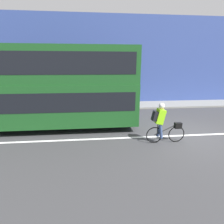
{
  "coord_description": "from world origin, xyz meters",
  "views": [
    {
      "loc": [
        -4.01,
        -6.68,
        2.88
      ],
      "look_at": [
        -3.31,
        0.32,
        1.0
      ],
      "focal_mm": 28.0,
      "sensor_mm": 36.0,
      "label": 1
    }
  ],
  "objects": [
    {
      "name": "ground_plane",
      "position": [
        0.0,
        0.0,
        0.0
      ],
      "size": [
        80.0,
        80.0,
        0.0
      ],
      "primitive_type": "plane",
      "color": "#38383A"
    },
    {
      "name": "road_center_line",
      "position": [
        0.0,
        -0.12,
        0.0
      ],
      "size": [
        50.0,
        0.14,
        0.01
      ],
      "primitive_type": "cube",
      "color": "silver",
      "rests_on": "ground_plane"
    },
    {
      "name": "sidewalk_curb",
      "position": [
        0.0,
        5.69,
        0.05
      ],
      "size": [
        60.0,
        2.15,
        0.1
      ],
      "color": "gray",
      "rests_on": "ground_plane"
    },
    {
      "name": "building_facade",
      "position": [
        0.0,
        6.91,
        3.21
      ],
      "size": [
        60.0,
        0.3,
        6.42
      ],
      "color": "#33478C",
      "rests_on": "ground_plane"
    },
    {
      "name": "bus",
      "position": [
        -6.94,
        1.55,
        2.04
      ],
      "size": [
        9.61,
        2.46,
        3.66
      ],
      "color": "black",
      "rests_on": "ground_plane"
    },
    {
      "name": "cyclist_on_bike",
      "position": [
        -1.52,
        -0.69,
        0.85
      ],
      "size": [
        1.51,
        0.32,
        1.56
      ],
      "color": "black",
      "rests_on": "ground_plane"
    },
    {
      "name": "street_sign_post",
      "position": [
        -1.08,
        5.57,
        1.43
      ],
      "size": [
        0.36,
        0.09,
        2.36
      ],
      "color": "#59595B",
      "rests_on": "sidewalk_curb"
    }
  ]
}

